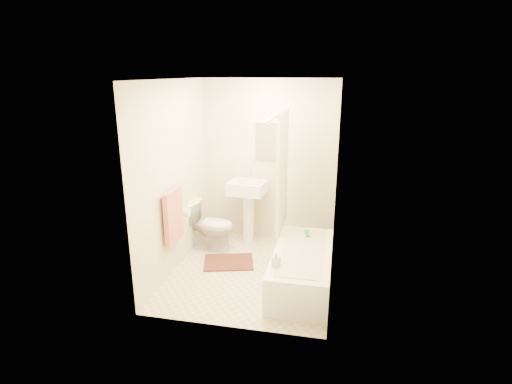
% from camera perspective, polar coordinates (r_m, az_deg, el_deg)
% --- Properties ---
extents(floor, '(2.40, 2.40, 0.00)m').
position_cam_1_polar(floor, '(5.28, -0.57, -11.24)').
color(floor, beige).
rests_on(floor, ground).
extents(ceiling, '(2.40, 2.40, 0.00)m').
position_cam_1_polar(ceiling, '(4.66, -0.66, 15.82)').
color(ceiling, white).
rests_on(ceiling, ground).
extents(wall_back, '(2.00, 0.02, 2.40)m').
position_cam_1_polar(wall_back, '(5.97, 1.88, 4.41)').
color(wall_back, beige).
rests_on(wall_back, ground).
extents(wall_left, '(0.02, 2.40, 2.40)m').
position_cam_1_polar(wall_left, '(5.13, -11.58, 2.01)').
color(wall_left, beige).
rests_on(wall_left, ground).
extents(wall_right, '(0.02, 2.40, 2.40)m').
position_cam_1_polar(wall_right, '(4.72, 11.32, 0.75)').
color(wall_right, beige).
rests_on(wall_right, ground).
extents(mirror, '(0.40, 0.03, 0.55)m').
position_cam_1_polar(mirror, '(5.90, 1.87, 7.22)').
color(mirror, white).
rests_on(mirror, wall_back).
extents(curtain_rod, '(0.03, 1.70, 0.03)m').
position_cam_1_polar(curtain_rod, '(4.73, 3.25, 10.95)').
color(curtain_rod, silver).
rests_on(curtain_rod, wall_back).
extents(shower_curtain, '(0.04, 0.80, 1.55)m').
position_cam_1_polar(shower_curtain, '(5.25, 3.77, 2.88)').
color(shower_curtain, silver).
rests_on(shower_curtain, curtain_rod).
extents(towel_bar, '(0.02, 0.60, 0.02)m').
position_cam_1_polar(towel_bar, '(4.92, -12.22, 0.14)').
color(towel_bar, silver).
rests_on(towel_bar, wall_left).
extents(towel, '(0.06, 0.45, 0.66)m').
position_cam_1_polar(towel, '(5.01, -11.68, -3.39)').
color(towel, '#CC7266').
rests_on(towel, towel_bar).
extents(toilet_paper, '(0.11, 0.12, 0.12)m').
position_cam_1_polar(toilet_paper, '(5.36, -10.08, -2.88)').
color(toilet_paper, white).
rests_on(toilet_paper, wall_left).
extents(toilet, '(0.75, 0.46, 0.71)m').
position_cam_1_polar(toilet, '(5.81, -6.63, -4.80)').
color(toilet, white).
rests_on(toilet, floor).
extents(sink, '(0.56, 0.47, 1.03)m').
position_cam_1_polar(sink, '(5.98, -1.16, -2.42)').
color(sink, white).
rests_on(sink, floor).
extents(bathtub, '(0.68, 1.55, 0.44)m').
position_cam_1_polar(bathtub, '(4.91, 6.60, -10.74)').
color(bathtub, white).
rests_on(bathtub, floor).
extents(bath_mat, '(0.76, 0.65, 0.02)m').
position_cam_1_polar(bath_mat, '(5.49, -3.93, -9.96)').
color(bath_mat, '#542C22').
rests_on(bath_mat, floor).
extents(soap_bottle, '(0.10, 0.10, 0.17)m').
position_cam_1_polar(soap_bottle, '(4.40, 2.89, -9.65)').
color(soap_bottle, silver).
rests_on(soap_bottle, bathtub).
extents(scrub_brush, '(0.09, 0.19, 0.04)m').
position_cam_1_polar(scrub_brush, '(5.26, 7.35, -5.97)').
color(scrub_brush, green).
rests_on(scrub_brush, bathtub).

